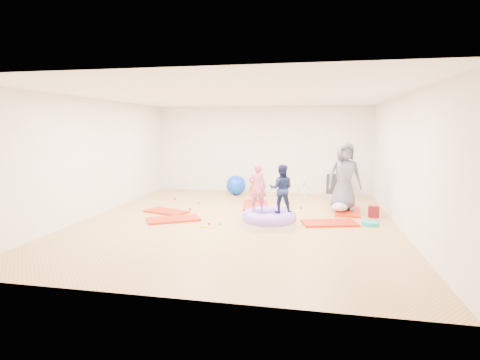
# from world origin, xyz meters

# --- Properties ---
(room) EXTENTS (7.01, 8.01, 2.81)m
(room) POSITION_xyz_m (0.00, 0.00, 1.40)
(room) COLOR gold
(room) RESTS_ON ground
(gym_mat_front_left) EXTENTS (1.31, 1.10, 0.05)m
(gym_mat_front_left) POSITION_xyz_m (-1.45, -0.25, 0.02)
(gym_mat_front_left) COLOR red
(gym_mat_front_left) RESTS_ON ground
(gym_mat_mid_left) EXTENTS (1.18, 0.85, 0.04)m
(gym_mat_mid_left) POSITION_xyz_m (-1.93, 0.49, 0.02)
(gym_mat_mid_left) COLOR red
(gym_mat_mid_left) RESTS_ON ground
(gym_mat_center_back) EXTENTS (0.84, 1.39, 0.05)m
(gym_mat_center_back) POSITION_xyz_m (0.17, 1.68, 0.03)
(gym_mat_center_back) COLOR red
(gym_mat_center_back) RESTS_ON ground
(gym_mat_right) EXTENTS (1.29, 0.86, 0.05)m
(gym_mat_right) POSITION_xyz_m (2.05, 0.09, 0.02)
(gym_mat_right) COLOR red
(gym_mat_right) RESTS_ON ground
(gym_mat_rear_right) EXTENTS (0.69, 1.23, 0.05)m
(gym_mat_rear_right) POSITION_xyz_m (2.54, 1.37, 0.02)
(gym_mat_rear_right) COLOR red
(gym_mat_rear_right) RESTS_ON ground
(inflatable_cushion) EXTENTS (1.20, 1.20, 0.38)m
(inflatable_cushion) POSITION_xyz_m (0.75, -0.29, 0.15)
(inflatable_cushion) COLOR silver
(inflatable_cushion) RESTS_ON ground
(child_pink) EXTENTS (0.43, 0.33, 1.05)m
(child_pink) POSITION_xyz_m (0.49, -0.25, 0.87)
(child_pink) COLOR #CB566A
(child_pink) RESTS_ON inflatable_cushion
(child_navy) EXTENTS (0.52, 0.41, 1.04)m
(child_navy) POSITION_xyz_m (1.01, -0.29, 0.87)
(child_navy) COLOR #141E46
(child_navy) RESTS_ON inflatable_cushion
(adult_caregiver) EXTENTS (0.93, 0.71, 1.71)m
(adult_caregiver) POSITION_xyz_m (2.44, 1.42, 0.90)
(adult_caregiver) COLOR #565464
(adult_caregiver) RESTS_ON gym_mat_rear_right
(infant) EXTENTS (0.38, 0.39, 0.22)m
(infant) POSITION_xyz_m (2.35, 1.17, 0.16)
(infant) COLOR #9DC1F8
(infant) RESTS_ON gym_mat_rear_right
(ball_pit_balls) EXTENTS (4.86, 2.67, 0.06)m
(ball_pit_balls) POSITION_xyz_m (-0.20, 0.90, 0.03)
(ball_pit_balls) COLOR red
(ball_pit_balls) RESTS_ON ground
(exercise_ball_blue) EXTENTS (0.62, 0.62, 0.62)m
(exercise_ball_blue) POSITION_xyz_m (-0.70, 3.25, 0.31)
(exercise_ball_blue) COLOR blue
(exercise_ball_blue) RESTS_ON ground
(exercise_ball_orange) EXTENTS (0.36, 0.36, 0.36)m
(exercise_ball_orange) POSITION_xyz_m (-0.14, 3.60, 0.18)
(exercise_ball_orange) COLOR #FA5E2B
(exercise_ball_orange) RESTS_ON ground
(infant_play_gym) EXTENTS (0.62, 0.59, 0.47)m
(infant_play_gym) POSITION_xyz_m (1.19, 2.89, 0.32)
(infant_play_gym) COLOR silver
(infant_play_gym) RESTS_ON ground
(cube_shelf) EXTENTS (0.75, 0.37, 0.75)m
(cube_shelf) POSITION_xyz_m (2.41, 3.79, 0.37)
(cube_shelf) COLOR silver
(cube_shelf) RESTS_ON ground
(balance_disc) EXTENTS (0.37, 0.37, 0.08)m
(balance_disc) POSITION_xyz_m (2.92, 0.15, 0.04)
(balance_disc) COLOR teal
(balance_disc) RESTS_ON ground
(backpack) EXTENTS (0.24, 0.16, 0.27)m
(backpack) POSITION_xyz_m (3.10, 0.92, 0.14)
(backpack) COLOR #A7081E
(backpack) RESTS_ON ground
(yellow_toy) EXTENTS (0.20, 0.20, 0.03)m
(yellow_toy) POSITION_xyz_m (-0.61, -0.65, 0.01)
(yellow_toy) COLOR yellow
(yellow_toy) RESTS_ON ground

